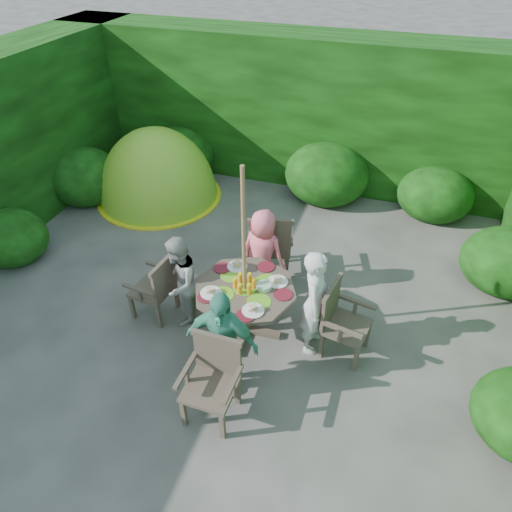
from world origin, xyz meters
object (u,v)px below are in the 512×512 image
(patio_table, at_px, (245,295))
(child_front, at_px, (222,343))
(parasol_pole, at_px, (244,259))
(child_right, at_px, (315,303))
(garden_chair_back, at_px, (270,245))
(child_left, at_px, (180,282))
(garden_chair_front, at_px, (213,378))
(garden_chair_right, at_px, (341,320))
(child_back, at_px, (263,253))
(garden_chair_left, at_px, (157,287))
(dome_tent, at_px, (160,197))

(patio_table, xyz_separation_m, child_front, (0.04, -0.80, 0.07))
(parasol_pole, xyz_separation_m, child_right, (0.80, 0.04, -0.43))
(parasol_pole, xyz_separation_m, garden_chair_back, (-0.03, 1.09, -0.58))
(child_left, bearing_deg, garden_chair_front, 28.64)
(garden_chair_right, relative_size, child_back, 0.72)
(patio_table, relative_size, child_left, 1.05)
(child_left, distance_m, child_back, 1.13)
(garden_chair_back, bearing_deg, child_right, 112.12)
(garden_chair_left, relative_size, dome_tent, 0.33)
(garden_chair_front, distance_m, child_front, 0.35)
(garden_chair_back, bearing_deg, child_back, 72.77)
(garden_chair_right, bearing_deg, child_right, 106.27)
(garden_chair_left, bearing_deg, child_front, 63.58)
(patio_table, xyz_separation_m, child_right, (0.80, 0.04, 0.09))
(garden_chair_left, bearing_deg, child_right, 99.42)
(child_right, distance_m, child_front, 1.13)
(child_back, bearing_deg, child_right, 149.92)
(dome_tent, bearing_deg, child_right, -18.69)
(garden_chair_left, bearing_deg, parasol_pole, 99.68)
(parasol_pole, height_order, child_right, parasol_pole)
(child_back, bearing_deg, garden_chair_back, -78.97)
(garden_chair_left, distance_m, child_left, 0.34)
(child_right, xyz_separation_m, child_front, (-0.76, -0.84, -0.02))
(garden_chair_left, bearing_deg, dome_tent, -145.27)
(garden_chair_front, bearing_deg, child_right, 57.81)
(child_right, bearing_deg, garden_chair_right, -88.62)
(garden_chair_right, bearing_deg, patio_table, 103.86)
(garden_chair_front, height_order, child_right, child_right)
(child_right, xyz_separation_m, child_left, (-1.60, -0.08, -0.07))
(child_front, bearing_deg, child_left, 136.82)
(child_right, relative_size, child_back, 1.11)
(child_right, height_order, child_left, child_right)
(dome_tent, bearing_deg, parasol_pole, -26.95)
(parasol_pole, distance_m, garden_chair_back, 1.24)
(garden_chair_back, bearing_deg, patio_table, 75.83)
(garden_chair_back, distance_m, garden_chair_front, 2.20)
(parasol_pole, relative_size, child_left, 1.85)
(child_back, bearing_deg, garden_chair_front, 105.07)
(garden_chair_right, bearing_deg, garden_chair_front, 148.51)
(patio_table, bearing_deg, garden_chair_front, -87.07)
(patio_table, height_order, dome_tent, dome_tent)
(garden_chair_front, relative_size, child_left, 0.74)
(garden_chair_left, relative_size, child_front, 0.65)
(parasol_pole, bearing_deg, child_left, -177.12)
(patio_table, distance_m, garden_chair_back, 1.10)
(garden_chair_left, distance_m, garden_chair_back, 1.58)
(patio_table, xyz_separation_m, garden_chair_left, (-1.11, -0.07, -0.13))
(garden_chair_left, distance_m, child_back, 1.38)
(child_back, bearing_deg, dome_tent, -22.87)
(garden_chair_right, xyz_separation_m, child_right, (-0.30, -0.03, 0.20))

